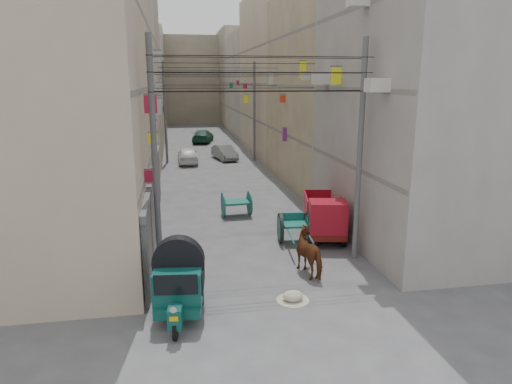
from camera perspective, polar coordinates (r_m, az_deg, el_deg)
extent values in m
plane|color=#4B4B4E|center=(11.75, 6.44, -20.24)|extent=(140.00, 140.00, 0.00)
cube|color=tan|center=(18.03, -27.16, 12.15)|extent=(8.00, 10.00, 13.00)
cube|color=slate|center=(17.66, -13.85, 2.45)|extent=(0.25, 9.80, 0.18)
cube|color=slate|center=(17.34, -14.43, 12.21)|extent=(0.25, 9.80, 0.18)
cube|color=slate|center=(17.54, -15.06, 22.04)|extent=(0.25, 9.80, 0.18)
cube|color=#B0A897|center=(28.75, -20.76, 11.84)|extent=(8.00, 12.00, 12.00)
cube|color=slate|center=(28.52, -12.55, 6.73)|extent=(0.25, 11.76, 0.18)
cube|color=slate|center=(28.32, -12.88, 12.76)|extent=(0.25, 11.76, 0.18)
cube|color=slate|center=(28.44, -13.22, 18.81)|extent=(0.25, 11.76, 0.18)
cube|color=gray|center=(41.61, -17.66, 13.81)|extent=(8.00, 14.00, 14.00)
cube|color=slate|center=(41.45, -11.89, 8.89)|extent=(0.25, 13.72, 0.18)
cube|color=slate|center=(41.31, -12.10, 13.03)|extent=(0.25, 13.72, 0.18)
cube|color=slate|center=(41.40, -12.32, 17.18)|extent=(0.25, 13.72, 0.18)
cube|color=#9E9994|center=(55.53, -15.76, 12.65)|extent=(8.00, 14.00, 11.80)
cube|color=slate|center=(55.41, -11.52, 10.08)|extent=(0.25, 13.72, 0.18)
cube|color=slate|center=(55.31, -11.68, 13.18)|extent=(0.25, 13.72, 0.18)
cube|color=slate|center=(55.37, -11.83, 16.28)|extent=(0.25, 13.72, 0.18)
cube|color=tan|center=(68.48, -14.80, 13.55)|extent=(8.00, 12.00, 13.50)
cube|color=slate|center=(68.39, -11.32, 10.75)|extent=(0.25, 11.76, 0.18)
cube|color=slate|center=(68.31, -11.44, 13.26)|extent=(0.25, 11.76, 0.18)
cube|color=slate|center=(68.36, -11.56, 15.78)|extent=(0.25, 11.76, 0.18)
cube|color=#9E9994|center=(20.45, 22.72, 12.62)|extent=(8.00, 10.00, 13.00)
cube|color=slate|center=(18.97, 11.84, 3.32)|extent=(0.25, 9.80, 0.18)
cube|color=slate|center=(18.67, 12.31, 12.41)|extent=(0.25, 9.80, 0.18)
cube|color=slate|center=(18.86, 12.81, 21.55)|extent=(0.25, 9.80, 0.18)
cube|color=tan|center=(30.33, 11.25, 12.51)|extent=(8.00, 12.00, 12.00)
cube|color=slate|center=(29.35, 3.85, 7.22)|extent=(0.25, 11.76, 0.18)
cube|color=slate|center=(29.16, 3.95, 13.09)|extent=(0.25, 11.76, 0.18)
cube|color=slate|center=(29.28, 4.05, 18.97)|extent=(0.25, 11.76, 0.18)
cube|color=tan|center=(42.72, 4.84, 14.37)|extent=(8.00, 14.00, 14.00)
cube|color=slate|center=(42.03, -0.45, 9.24)|extent=(0.25, 13.72, 0.18)
cube|color=slate|center=(41.89, -0.46, 13.33)|extent=(0.25, 13.72, 0.18)
cube|color=slate|center=(41.97, -0.47, 17.43)|extent=(0.25, 13.72, 0.18)
cube|color=#B0A897|center=(56.37, 1.08, 13.16)|extent=(8.00, 14.00, 11.80)
cube|color=slate|center=(55.84, -2.91, 10.36)|extent=(0.25, 13.72, 0.18)
cube|color=slate|center=(55.74, -2.95, 13.44)|extent=(0.25, 13.72, 0.18)
cube|color=slate|center=(55.80, -2.99, 16.52)|extent=(0.25, 13.72, 0.18)
cube|color=gray|center=(69.16, -1.07, 13.98)|extent=(8.00, 12.00, 13.50)
cube|color=slate|center=(68.74, -4.31, 10.99)|extent=(0.25, 11.76, 0.18)
cube|color=slate|center=(68.66, -4.36, 13.49)|extent=(0.25, 11.76, 0.18)
cube|color=slate|center=(68.71, -4.40, 15.99)|extent=(0.25, 11.76, 0.18)
cube|color=gray|center=(75.35, -8.13, 13.65)|extent=(22.00, 10.00, 13.00)
cube|color=#4B4B50|center=(15.08, -13.39, -6.99)|extent=(0.12, 3.00, 2.60)
cube|color=#535355|center=(14.64, -13.62, -1.67)|extent=(0.18, 3.20, 0.25)
cube|color=#4B4B50|center=(18.58, -12.81, -2.98)|extent=(0.12, 3.00, 2.60)
cube|color=#535355|center=(18.23, -12.99, 1.39)|extent=(0.18, 3.20, 0.25)
cube|color=#4B4B50|center=(22.15, -12.42, -0.24)|extent=(0.12, 3.00, 2.60)
cube|color=#535355|center=(21.85, -12.57, 3.45)|extent=(0.18, 3.20, 0.25)
cube|color=#4B4B50|center=(25.86, -12.13, 1.77)|extent=(0.12, 3.00, 2.60)
cube|color=#535355|center=(25.60, -12.25, 4.95)|extent=(0.18, 3.20, 0.25)
cube|color=#BA183B|center=(44.09, -1.38, 13.07)|extent=(0.38, 0.08, 0.41)
cube|color=#1A7DBC|center=(51.00, -11.35, 10.26)|extent=(0.27, 0.08, 0.71)
cube|color=#BA183B|center=(16.07, -13.00, 1.94)|extent=(0.44, 0.08, 0.42)
cube|color=#BABABA|center=(25.14, -12.26, 10.35)|extent=(0.45, 0.08, 0.84)
cube|color=#167E43|center=(54.59, -3.14, 13.13)|extent=(0.41, 0.08, 0.59)
cube|color=#F7FB1B|center=(19.22, -12.80, 6.55)|extent=(0.38, 0.08, 0.44)
cube|color=#F7FB1B|center=(43.39, -1.25, 11.57)|extent=(0.43, 0.08, 0.72)
cube|color=#BA183B|center=(49.38, -2.30, 13.46)|extent=(0.28, 0.08, 0.44)
cube|color=#BABABA|center=(29.34, -12.24, 16.05)|extent=(0.48, 0.08, 0.84)
cube|color=#0D7192|center=(47.46, -11.40, 10.07)|extent=(0.31, 0.08, 0.44)
cube|color=red|center=(29.13, 3.34, 11.54)|extent=(0.35, 0.08, 0.45)
cube|color=#BABABA|center=(32.65, 1.86, 13.97)|extent=(0.34, 0.08, 0.79)
cube|color=red|center=(21.44, -12.72, 7.96)|extent=(0.28, 0.08, 0.52)
cube|color=#BABABA|center=(38.93, -11.82, 13.10)|extent=(0.28, 0.08, 0.74)
cube|color=#762487|center=(28.82, 3.60, 7.15)|extent=(0.26, 0.08, 0.80)
cube|color=#0D7192|center=(19.85, 10.06, 13.99)|extent=(0.34, 0.08, 0.55)
cube|color=#BA183B|center=(17.89, -13.05, 10.64)|extent=(0.47, 0.08, 0.67)
cube|color=#BABABA|center=(30.46, -12.08, 12.73)|extent=(0.40, 0.08, 0.47)
cube|color=#BABABA|center=(31.00, -12.05, 11.09)|extent=(0.32, 0.08, 0.55)
cube|color=#BABABA|center=(23.99, 6.24, 14.14)|extent=(0.47, 0.08, 0.35)
cube|color=#F7FB1B|center=(24.81, 5.88, 14.94)|extent=(0.32, 0.08, 0.89)
cube|color=#F7FB1B|center=(19.75, 10.00, 14.10)|extent=(0.44, 0.08, 0.69)
cube|color=#0D7192|center=(15.75, -14.02, 0.33)|extent=(0.10, 3.20, 0.80)
cube|color=#BABABA|center=(24.58, -12.73, 5.16)|extent=(0.10, 3.20, 0.80)
cube|color=#1A7DBC|center=(36.49, -11.98, 7.93)|extent=(0.10, 3.20, 0.80)
cube|color=#762487|center=(48.44, -11.60, 9.34)|extent=(0.10, 3.20, 0.80)
cube|color=#1A7DBC|center=(17.18, 14.08, 1.44)|extent=(0.10, 3.20, 0.80)
cube|color=#762487|center=(25.53, 5.87, 5.73)|extent=(0.10, 3.20, 0.80)
cube|color=red|center=(37.13, 0.77, 8.32)|extent=(0.10, 3.20, 0.80)
cube|color=#762487|center=(48.93, -1.92, 9.65)|extent=(0.10, 3.20, 0.80)
cube|color=beige|center=(15.73, 14.93, 12.78)|extent=(0.70, 0.55, 0.45)
cube|color=beige|center=(21.33, 8.04, 13.80)|extent=(0.70, 0.55, 0.45)
cube|color=beige|center=(17.78, 12.65, 22.37)|extent=(0.70, 0.55, 0.45)
cylinder|color=#535355|center=(15.52, -12.54, 3.99)|extent=(0.20, 0.20, 8.00)
cylinder|color=#535355|center=(16.82, 12.84, 4.72)|extent=(0.20, 0.20, 8.00)
cylinder|color=#535355|center=(37.39, -11.30, 9.64)|extent=(0.20, 0.20, 8.00)
cylinder|color=#535355|center=(37.95, -0.21, 9.96)|extent=(0.20, 0.20, 8.00)
cylinder|color=black|center=(15.08, 1.05, 12.45)|extent=(7.40, 0.02, 0.02)
cylinder|color=black|center=(15.08, 1.06, 14.73)|extent=(7.40, 0.02, 0.02)
cylinder|color=black|center=(15.10, 1.07, 16.62)|extent=(7.40, 0.02, 0.02)
cylinder|color=black|center=(16.07, 0.35, 12.53)|extent=(7.40, 0.02, 0.02)
cylinder|color=black|center=(16.06, 0.35, 14.67)|extent=(7.40, 0.02, 0.02)
cylinder|color=black|center=(16.08, 0.35, 16.46)|extent=(7.40, 0.02, 0.02)
cylinder|color=black|center=(21.50, -2.38, 12.85)|extent=(7.40, 0.02, 0.02)
cylinder|color=black|center=(21.50, -2.40, 14.45)|extent=(7.40, 0.02, 0.02)
cylinder|color=black|center=(21.51, -2.41, 15.78)|extent=(7.40, 0.02, 0.02)
cylinder|color=black|center=(29.44, -4.55, 13.08)|extent=(7.40, 0.02, 0.02)
cylinder|color=black|center=(29.44, -4.58, 14.25)|extent=(7.40, 0.02, 0.02)
cylinder|color=black|center=(29.45, -4.59, 15.22)|extent=(7.40, 0.02, 0.02)
cylinder|color=black|center=(37.41, -5.80, 13.21)|extent=(7.40, 0.02, 0.02)
cylinder|color=black|center=(37.41, -5.82, 14.13)|extent=(7.40, 0.02, 0.02)
cylinder|color=black|center=(37.42, -5.84, 14.89)|extent=(7.40, 0.02, 0.02)
cylinder|color=black|center=(12.49, -10.05, -16.60)|extent=(0.19, 0.57, 0.56)
cylinder|color=black|center=(14.23, -11.46, -12.66)|extent=(0.19, 0.57, 0.56)
cylinder|color=black|center=(14.12, -6.88, -12.69)|extent=(0.19, 0.57, 0.56)
cube|color=#0C453F|center=(13.54, -9.46, -13.06)|extent=(1.47, 2.05, 0.28)
cube|color=#0C453F|center=(12.38, -10.09, -15.19)|extent=(0.40, 0.49, 0.55)
cylinder|color=silver|center=(12.01, -10.29, -14.25)|extent=(0.19, 0.07, 0.18)
cube|color=#DCA40C|center=(12.11, -10.25, -15.35)|extent=(0.22, 0.06, 0.12)
cube|color=#0C453F|center=(13.34, -9.54, -10.76)|extent=(1.50, 1.85, 0.96)
cube|color=black|center=(12.44, -10.00, -11.37)|extent=(1.16, 0.19, 0.55)
cube|color=black|center=(13.38, -12.44, -10.33)|extent=(0.18, 1.21, 0.66)
cube|color=black|center=(13.24, -6.64, -10.36)|extent=(0.18, 1.21, 0.66)
cube|color=silver|center=(12.75, -9.87, -14.51)|extent=(1.26, 0.20, 0.06)
cylinder|color=black|center=(18.89, 3.07, -4.51)|extent=(0.25, 1.26, 1.25)
cylinder|color=#166156|center=(18.89, 3.07, -4.51)|extent=(0.24, 0.99, 0.98)
cylinder|color=#535355|center=(18.89, 3.07, -4.51)|extent=(0.21, 0.18, 0.16)
cylinder|color=black|center=(19.08, 6.54, -4.40)|extent=(0.25, 1.26, 1.25)
cylinder|color=#166156|center=(19.08, 6.54, -4.40)|extent=(0.24, 0.99, 0.98)
cylinder|color=#535355|center=(19.08, 6.54, -4.40)|extent=(0.21, 0.18, 0.16)
cylinder|color=#535355|center=(18.97, 4.81, -4.46)|extent=(1.21, 0.18, 0.07)
cube|color=#166156|center=(18.92, 4.82, -4.00)|extent=(1.02, 1.06, 0.09)
cube|color=#166156|center=(19.29, 4.61, -3.04)|extent=(0.94, 0.16, 0.31)
cylinder|color=#166156|center=(17.84, 4.28, -5.34)|extent=(0.25, 2.05, 0.06)
cylinder|color=#166156|center=(17.97, 6.54, -5.26)|extent=(0.25, 2.05, 0.06)
cylinder|color=black|center=(18.68, 6.83, -5.75)|extent=(0.31, 0.69, 0.67)
cylinder|color=black|center=(20.78, 6.29, -3.70)|extent=(0.31, 0.69, 0.67)
cylinder|color=black|center=(18.85, 10.83, -5.73)|extent=(0.31, 0.69, 0.67)
cylinder|color=black|center=(20.93, 9.89, -3.70)|extent=(0.31, 0.69, 0.67)
cube|color=#60120D|center=(19.73, 8.47, -4.05)|extent=(2.12, 3.57, 0.35)
cube|color=maroon|center=(18.42, 8.96, -3.07)|extent=(1.65, 1.34, 1.26)
cube|color=black|center=(17.94, 9.16, -3.20)|extent=(1.30, 0.33, 0.56)
cube|color=#60120D|center=(20.17, 8.32, -2.83)|extent=(1.94, 2.49, 0.12)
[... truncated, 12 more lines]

